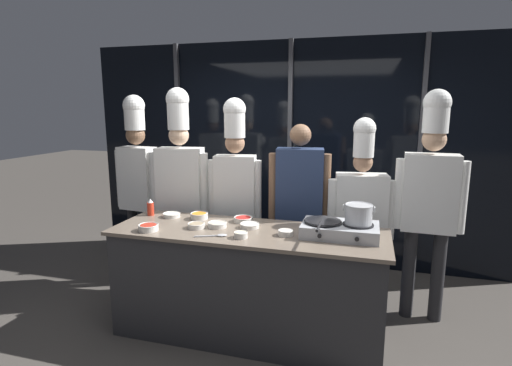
{
  "coord_description": "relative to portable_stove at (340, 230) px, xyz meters",
  "views": [
    {
      "loc": [
        0.93,
        -3.01,
        1.93
      ],
      "look_at": [
        0.0,
        0.25,
        1.28
      ],
      "focal_mm": 28.0,
      "sensor_mm": 36.0,
      "label": 1
    }
  ],
  "objects": [
    {
      "name": "demo_counter",
      "position": [
        -0.74,
        -0.06,
        -0.51
      ],
      "size": [
        2.27,
        0.74,
        0.93
      ],
      "color": "#2D2D30",
      "rests_on": "ground_plane"
    },
    {
      "name": "chef_line",
      "position": [
        -1.07,
        0.59,
        0.2
      ],
      "size": [
        0.52,
        0.27,
        2.01
      ],
      "rotation": [
        0.0,
        0.0,
        3.3
      ],
      "color": "#232326",
      "rests_on": "ground_plane"
    },
    {
      "name": "prep_bowl_onion",
      "position": [
        -0.41,
        -0.1,
        -0.03
      ],
      "size": [
        0.12,
        0.12,
        0.04
      ],
      "color": "silver",
      "rests_on": "demo_counter"
    },
    {
      "name": "prep_bowl_carrots",
      "position": [
        -1.26,
        0.15,
        -0.02
      ],
      "size": [
        0.16,
        0.16,
        0.05
      ],
      "color": "silver",
      "rests_on": "demo_counter"
    },
    {
      "name": "prep_bowl_chili_flakes",
      "position": [
        -1.52,
        -0.29,
        -0.02
      ],
      "size": [
        0.17,
        0.17,
        0.05
      ],
      "color": "silver",
      "rests_on": "demo_counter"
    },
    {
      "name": "squeeze_bottle_chili",
      "position": [
        -1.75,
        0.14,
        0.02
      ],
      "size": [
        0.06,
        0.06,
        0.16
      ],
      "color": "red",
      "rests_on": "demo_counter"
    },
    {
      "name": "prep_bowl_bell_pepper",
      "position": [
        -0.85,
        0.17,
        -0.03
      ],
      "size": [
        0.17,
        0.17,
        0.04
      ],
      "color": "silver",
      "rests_on": "demo_counter"
    },
    {
      "name": "prep_bowl_bean_sprouts",
      "position": [
        -1.53,
        0.14,
        -0.03
      ],
      "size": [
        0.16,
        0.16,
        0.04
      ],
      "color": "silver",
      "rests_on": "demo_counter"
    },
    {
      "name": "portable_stove",
      "position": [
        0.0,
        0.0,
        0.0
      ],
      "size": [
        0.59,
        0.39,
        0.11
      ],
      "color": "#B2B5BA",
      "rests_on": "demo_counter"
    },
    {
      "name": "chef_sous",
      "position": [
        -1.65,
        0.56,
        0.23
      ],
      "size": [
        0.6,
        0.29,
        2.11
      ],
      "rotation": [
        0.0,
        0.0,
        3.27
      ],
      "color": "#4C4C51",
      "rests_on": "ground_plane"
    },
    {
      "name": "person_guest",
      "position": [
        -0.44,
        0.64,
        0.09
      ],
      "size": [
        0.58,
        0.29,
        1.77
      ],
      "rotation": [
        0.0,
        0.0,
        3.28
      ],
      "color": "#232326",
      "rests_on": "ground_plane"
    },
    {
      "name": "serving_spoon_solid",
      "position": [
        -0.92,
        -0.27,
        -0.05
      ],
      "size": [
        0.25,
        0.13,
        0.02
      ],
      "color": "#B2B5BA",
      "rests_on": "demo_counter"
    },
    {
      "name": "prep_bowl_chicken",
      "position": [
        -1.01,
        -0.04,
        -0.03
      ],
      "size": [
        0.16,
        0.16,
        0.04
      ],
      "color": "silver",
      "rests_on": "demo_counter"
    },
    {
      "name": "chef_pastry",
      "position": [
        0.14,
        0.62,
        0.04
      ],
      "size": [
        0.6,
        0.3,
        1.83
      ],
      "rotation": [
        0.0,
        0.0,
        3.28
      ],
      "color": "#2D3856",
      "rests_on": "ground_plane"
    },
    {
      "name": "prep_bowl_noodles",
      "position": [
        -0.73,
        -0.26,
        -0.03
      ],
      "size": [
        0.11,
        0.11,
        0.05
      ],
      "color": "silver",
      "rests_on": "demo_counter"
    },
    {
      "name": "window_wall_back",
      "position": [
        -0.74,
        1.73,
        0.37
      ],
      "size": [
        5.19,
        0.09,
        2.7
      ],
      "color": "black",
      "rests_on": "ground_plane"
    },
    {
      "name": "ground_plane",
      "position": [
        -0.74,
        -0.06,
        -0.98
      ],
      "size": [
        24.0,
        24.0,
        0.0
      ],
      "primitive_type": "plane",
      "color": "#47423D"
    },
    {
      "name": "stock_pot",
      "position": [
        0.14,
        0.0,
        0.14
      ],
      "size": [
        0.24,
        0.21,
        0.15
      ],
      "color": "#B7BABF",
      "rests_on": "portable_stove"
    },
    {
      "name": "frying_pan",
      "position": [
        -0.14,
        -0.0,
        0.08
      ],
      "size": [
        0.3,
        0.52,
        0.04
      ],
      "color": "#232326",
      "rests_on": "portable_stove"
    },
    {
      "name": "prep_bowl_rice",
      "position": [
        -0.75,
        0.02,
        -0.03
      ],
      "size": [
        0.16,
        0.16,
        0.04
      ],
      "color": "silver",
      "rests_on": "demo_counter"
    },
    {
      "name": "chef_apprentice",
      "position": [
        0.72,
        0.63,
        0.22
      ],
      "size": [
        0.59,
        0.26,
        2.07
      ],
      "rotation": [
        0.0,
        0.0,
        3.09
      ],
      "color": "#232326",
      "rests_on": "ground_plane"
    },
    {
      "name": "prep_bowl_mushrooms",
      "position": [
        -1.17,
        -0.12,
        -0.03
      ],
      "size": [
        0.15,
        0.15,
        0.04
      ],
      "color": "silver",
      "rests_on": "demo_counter"
    },
    {
      "name": "chef_head",
      "position": [
        -2.19,
        0.64,
        0.25
      ],
      "size": [
        0.51,
        0.24,
        2.05
      ],
      "rotation": [
        0.0,
        0.0,
        3.03
      ],
      "color": "#232326",
      "rests_on": "ground_plane"
    }
  ]
}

